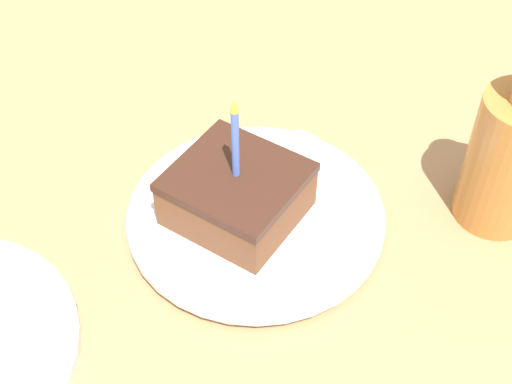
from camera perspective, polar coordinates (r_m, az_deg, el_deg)
ground_plane at (r=0.69m, az=1.08°, el=-5.03°), size 2.40×2.40×0.04m
plate at (r=0.68m, az=0.00°, el=-1.97°), size 0.25×0.25×0.02m
cake_slice at (r=0.66m, az=-1.47°, el=-0.04°), size 0.11×0.11×0.14m
fork at (r=0.71m, az=1.06°, el=1.41°), size 0.17×0.03×0.00m
bottle at (r=0.69m, az=19.70°, el=2.79°), size 0.08×0.08×0.19m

